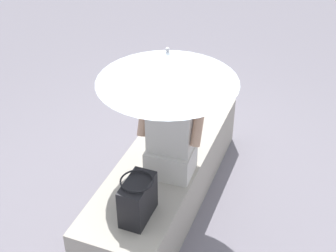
{
  "coord_description": "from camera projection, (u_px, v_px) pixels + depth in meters",
  "views": [
    {
      "loc": [
        -2.81,
        -1.11,
        2.81
      ],
      "look_at": [
        -0.09,
        -0.06,
        0.82
      ],
      "focal_mm": 51.05,
      "sensor_mm": 36.0,
      "label": 1
    }
  ],
  "objects": [
    {
      "name": "ground_plane",
      "position": [
        166.0,
        198.0,
        4.07
      ],
      "size": [
        14.0,
        14.0,
        0.0
      ],
      "primitive_type": "plane",
      "color": "slate"
    },
    {
      "name": "stone_bench",
      "position": [
        166.0,
        177.0,
        3.94
      ],
      "size": [
        2.08,
        0.62,
        0.47
      ],
      "primitive_type": "cube",
      "color": "#A8A093",
      "rests_on": "ground"
    },
    {
      "name": "person_seated",
      "position": [
        171.0,
        130.0,
        3.42
      ],
      "size": [
        0.3,
        0.48,
        0.9
      ],
      "color": "beige",
      "rests_on": "stone_bench"
    },
    {
      "name": "parasol",
      "position": [
        167.0,
        67.0,
        3.16
      ],
      "size": [
        0.98,
        0.98,
        1.02
      ],
      "color": "#B7B7BC",
      "rests_on": "stone_bench"
    },
    {
      "name": "handbag_black",
      "position": [
        138.0,
        199.0,
        3.16
      ],
      "size": [
        0.3,
        0.22,
        0.32
      ],
      "color": "black",
      "rests_on": "stone_bench"
    },
    {
      "name": "magazine",
      "position": [
        178.0,
        125.0,
        4.15
      ],
      "size": [
        0.34,
        0.3,
        0.01
      ],
      "primitive_type": "cube",
      "rotation": [
        0.0,
        0.0,
        -0.45
      ],
      "color": "#339ED1",
      "rests_on": "stone_bench"
    }
  ]
}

